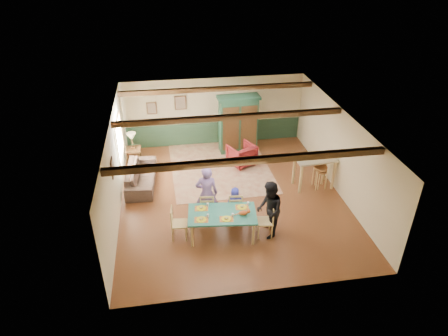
{
  "coord_description": "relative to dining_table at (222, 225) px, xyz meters",
  "views": [
    {
      "loc": [
        -1.91,
        -10.51,
        7.3
      ],
      "look_at": [
        -0.26,
        -0.08,
        1.15
      ],
      "focal_mm": 32.0,
      "sensor_mm": 36.0,
      "label": 1
    }
  ],
  "objects": [
    {
      "name": "place_setting_near_left",
      "position": [
        -0.59,
        -0.19,
        0.44
      ],
      "size": [
        0.44,
        0.35,
        0.11
      ],
      "primitive_type": null,
      "rotation": [
        0.0,
        0.0,
        -0.11
      ],
      "color": "gold",
      "rests_on": "dining_table"
    },
    {
      "name": "area_rug",
      "position": [
        0.51,
        3.79,
        -0.38
      ],
      "size": [
        3.58,
        4.22,
        0.01
      ],
      "primitive_type": "cube",
      "rotation": [
        0.0,
        0.0,
        0.02
      ],
      "color": "#C2B48C",
      "rests_on": "floor"
    },
    {
      "name": "counter_table",
      "position": [
        3.38,
        2.08,
        0.16
      ],
      "size": [
        1.37,
        0.85,
        1.1
      ],
      "primitive_type": null,
      "rotation": [
        0.0,
        0.0,
        0.07
      ],
      "color": "beige",
      "rests_on": "floor"
    },
    {
      "name": "dining_chair_end_right",
      "position": [
        1.17,
        -0.13,
        0.1
      ],
      "size": [
        0.5,
        0.48,
        0.98
      ],
      "primitive_type": null,
      "rotation": [
        0.0,
        0.0,
        -1.68
      ],
      "color": "tan",
      "rests_on": "floor"
    },
    {
      "name": "sofa",
      "position": [
        -2.28,
        3.11,
        -0.05
      ],
      "size": [
        1.04,
        2.32,
        0.66
      ],
      "primitive_type": "imported",
      "rotation": [
        0.0,
        0.0,
        1.5
      ],
      "color": "#3D2D26",
      "rests_on": "floor"
    },
    {
      "name": "ceiling_beam_mid",
      "position": [
        0.59,
        2.26,
        2.22
      ],
      "size": [
        6.95,
        0.16,
        0.16
      ],
      "primitive_type": "cube",
      "color": "#301E0D",
      "rests_on": "ceiling"
    },
    {
      "name": "ceiling_beam_front",
      "position": [
        0.59,
        -0.44,
        2.22
      ],
      "size": [
        6.95,
        0.16,
        0.16
      ],
      "primitive_type": "cube",
      "color": "#301E0D",
      "rests_on": "ceiling"
    },
    {
      "name": "picture_back_b",
      "position": [
        -1.81,
        5.83,
        1.26
      ],
      "size": [
        0.38,
        0.04,
        0.48
      ],
      "primitive_type": null,
      "color": "gray",
      "rests_on": "wall_back"
    },
    {
      "name": "dining_chair_end_left",
      "position": [
        -1.17,
        0.13,
        0.1
      ],
      "size": [
        0.5,
        0.48,
        0.98
      ],
      "primitive_type": null,
      "rotation": [
        0.0,
        0.0,
        1.46
      ],
      "color": "tan",
      "rests_on": "floor"
    },
    {
      "name": "table_lamp",
      "position": [
        -2.57,
        4.48,
        0.59
      ],
      "size": [
        0.38,
        0.38,
        0.61
      ],
      "primitive_type": null,
      "rotation": [
        0.0,
        0.0,
        0.11
      ],
      "color": "tan",
      "rests_on": "end_table"
    },
    {
      "name": "person_child",
      "position": [
        0.5,
        0.77,
        0.13
      ],
      "size": [
        0.54,
        0.38,
        1.03
      ],
      "primitive_type": "imported",
      "rotation": [
        0.0,
        0.0,
        3.03
      ],
      "color": "#282DA0",
      "rests_on": "floor"
    },
    {
      "name": "armoire",
      "position": [
        1.39,
        5.05,
        0.73
      ],
      "size": [
        1.61,
        0.71,
        2.23
      ],
      "primitive_type": "cube",
      "rotation": [
        0.0,
        0.0,
        0.05
      ],
      "color": "#153424",
      "rests_on": "floor"
    },
    {
      "name": "wainscot_back",
      "position": [
        0.59,
        5.84,
        0.06
      ],
      "size": [
        6.95,
        0.03,
        0.9
      ],
      "primitive_type": "cube",
      "color": "#1F3926",
      "rests_on": "floor"
    },
    {
      "name": "end_table",
      "position": [
        -2.57,
        4.48,
        -0.05
      ],
      "size": [
        0.56,
        0.56,
        0.67
      ],
      "primitive_type": null,
      "rotation": [
        0.0,
        0.0,
        -0.02
      ],
      "color": "#301E0D",
      "rests_on": "floor"
    },
    {
      "name": "cat",
      "position": [
        0.55,
        -0.16,
        0.48
      ],
      "size": [
        0.38,
        0.18,
        0.18
      ],
      "primitive_type": null,
      "rotation": [
        0.0,
        0.0,
        -0.11
      ],
      "color": "#D75925",
      "rests_on": "dining_table"
    },
    {
      "name": "dining_table",
      "position": [
        0.0,
        0.0,
        0.0
      ],
      "size": [
        1.95,
        1.23,
        0.77
      ],
      "primitive_type": null,
      "rotation": [
        0.0,
        0.0,
        -0.11
      ],
      "color": "#1F6555",
      "rests_on": "floor"
    },
    {
      "name": "ceiling",
      "position": [
        0.59,
        1.86,
        2.31
      ],
      "size": [
        7.0,
        8.0,
        0.02
      ],
      "primitive_type": "cube",
      "color": "silver",
      "rests_on": "wall_back"
    },
    {
      "name": "picture_left_wall",
      "position": [
        -2.88,
        1.26,
        1.36
      ],
      "size": [
        0.04,
        0.42,
        0.52
      ],
      "primitive_type": null,
      "color": "gray",
      "rests_on": "wall_left"
    },
    {
      "name": "dining_chair_far_left",
      "position": [
        -0.33,
        0.78,
        0.1
      ],
      "size": [
        0.48,
        0.5,
        0.98
      ],
      "primitive_type": null,
      "rotation": [
        0.0,
        0.0,
        3.03
      ],
      "color": "tan",
      "rests_on": "floor"
    },
    {
      "name": "window_left",
      "position": [
        -2.88,
        3.56,
        1.16
      ],
      "size": [
        0.06,
        1.6,
        1.3
      ],
      "primitive_type": null,
      "color": "white",
      "rests_on": "wall_left"
    },
    {
      "name": "floor",
      "position": [
        0.59,
        1.86,
        -0.39
      ],
      "size": [
        8.0,
        8.0,
        0.0
      ],
      "primitive_type": "plane",
      "color": "#582D18",
      "rests_on": "ground"
    },
    {
      "name": "picture_back_a",
      "position": [
        -0.71,
        5.83,
        1.41
      ],
      "size": [
        0.45,
        0.04,
        0.55
      ],
      "primitive_type": null,
      "color": "gray",
      "rests_on": "wall_back"
    },
    {
      "name": "person_man",
      "position": [
        -0.32,
        0.86,
        0.5
      ],
      "size": [
        0.69,
        0.49,
        1.77
      ],
      "primitive_type": "imported",
      "rotation": [
        0.0,
        0.0,
        3.03
      ],
      "color": "#77599A",
      "rests_on": "floor"
    },
    {
      "name": "wall_right",
      "position": [
        4.09,
        1.86,
        0.96
      ],
      "size": [
        0.02,
        8.0,
        2.7
      ],
      "primitive_type": "cube",
      "color": "beige",
      "rests_on": "floor"
    },
    {
      "name": "ceiling_beam_back",
      "position": [
        0.59,
        4.86,
        2.22
      ],
      "size": [
        6.95,
        0.16,
        0.16
      ],
      "primitive_type": "cube",
      "color": "#301E0D",
      "rests_on": "ceiling"
    },
    {
      "name": "bar_stool_right",
      "position": [
        3.63,
        1.98,
        0.12
      ],
      "size": [
        0.36,
        0.4,
        1.0
      ],
      "primitive_type": null,
      "rotation": [
        0.0,
        0.0,
        0.02
      ],
      "color": "#A06B3E",
      "rests_on": "floor"
    },
    {
      "name": "wall_left",
      "position": [
        -2.91,
        1.86,
        0.96
      ],
      "size": [
        0.02,
        8.0,
        2.7
      ],
      "primitive_type": "cube",
      "color": "beige",
      "rests_on": "floor"
    },
    {
      "name": "dining_chair_far_right",
      "position": [
        0.49,
        0.69,
        0.1
      ],
      "size": [
        0.48,
        0.5,
        0.98
      ],
      "primitive_type": null,
      "rotation": [
        0.0,
        0.0,
        3.03
      ],
      "color": "tan",
      "rests_on": "floor"
    },
    {
      "name": "wall_back",
      "position": [
        0.59,
        5.86,
        0.96
      ],
      "size": [
        7.0,
        0.02,
        2.7
      ],
      "primitive_type": "cube",
      "color": "beige",
      "rests_on": "floor"
    },
    {
      "name": "place_setting_far_left",
      "position": [
        -0.53,
        0.32,
        0.44
      ],
      "size": [
        0.44,
        0.35,
        0.11
      ],
      "primitive_type": null,
      "rotation": [
        0.0,
        0.0,
        -0.11
      ],
      "color": "gold",
      "rests_on": "dining_table"
    },
    {
      "name": "armchair",
      "position": [
        1.33,
        3.92,
        0.01
      ],
      "size": [
        1.14,
        1.15,
        0.8
      ],
      "primitive_type": "imported",
      "rotation": [
        0.0,
        0.0,
        -2.71
      ],
      "color": "#480E13",
      "rests_on": "floor"
    },
    {
      "name": "place_setting_near_center",
      "position": [
        0.07,
        -0.27,
        0.44
      ],
      "size": [
        0.44,
        0.35,
        0.11
      ],
      "primitive_type": null,
      "rotation": [
        0.0,
        0.0,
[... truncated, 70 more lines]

